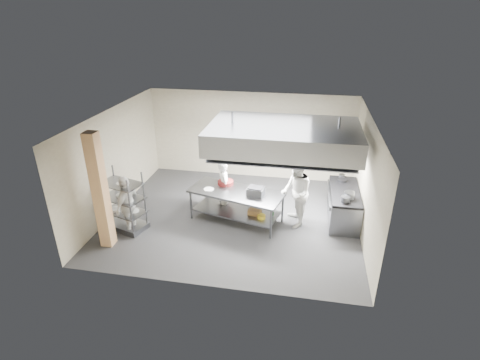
% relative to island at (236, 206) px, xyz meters
% --- Properties ---
extents(floor, '(7.00, 7.00, 0.00)m').
position_rel_island_xyz_m(floor, '(-0.11, 0.15, -0.46)').
color(floor, '#272729').
rests_on(floor, ground).
extents(ceiling, '(7.00, 7.00, 0.00)m').
position_rel_island_xyz_m(ceiling, '(-0.11, 0.15, 2.54)').
color(ceiling, silver).
rests_on(ceiling, wall_back).
extents(wall_back, '(7.00, 0.00, 7.00)m').
position_rel_island_xyz_m(wall_back, '(-0.11, 3.15, 1.04)').
color(wall_back, tan).
rests_on(wall_back, ground).
extents(wall_left, '(0.00, 6.00, 6.00)m').
position_rel_island_xyz_m(wall_left, '(-3.61, 0.15, 1.04)').
color(wall_left, tan).
rests_on(wall_left, ground).
extents(wall_right, '(0.00, 6.00, 6.00)m').
position_rel_island_xyz_m(wall_right, '(3.39, 0.15, 1.04)').
color(wall_right, tan).
rests_on(wall_right, ground).
extents(column, '(0.30, 0.30, 3.00)m').
position_rel_island_xyz_m(column, '(-3.01, -1.75, 1.04)').
color(column, tan).
rests_on(column, floor).
extents(exhaust_hood, '(4.00, 2.50, 0.60)m').
position_rel_island_xyz_m(exhaust_hood, '(1.19, 0.55, 1.94)').
color(exhaust_hood, gray).
rests_on(exhaust_hood, ceiling).
extents(hood_strip_a, '(1.60, 0.12, 0.04)m').
position_rel_island_xyz_m(hood_strip_a, '(0.29, 0.55, 1.62)').
color(hood_strip_a, white).
rests_on(hood_strip_a, exhaust_hood).
extents(hood_strip_b, '(1.60, 0.12, 0.04)m').
position_rel_island_xyz_m(hood_strip_b, '(2.09, 0.55, 1.62)').
color(hood_strip_b, white).
rests_on(hood_strip_b, exhaust_hood).
extents(wall_shelf, '(1.50, 0.28, 0.04)m').
position_rel_island_xyz_m(wall_shelf, '(1.69, 2.99, 1.04)').
color(wall_shelf, gray).
rests_on(wall_shelf, wall_back).
extents(island, '(2.77, 1.70, 0.91)m').
position_rel_island_xyz_m(island, '(0.00, 0.00, 0.00)').
color(island, gray).
rests_on(island, floor).
extents(island_worktop, '(2.77, 1.70, 0.06)m').
position_rel_island_xyz_m(island_worktop, '(0.00, 0.00, 0.42)').
color(island_worktop, gray).
rests_on(island_worktop, island).
extents(island_undershelf, '(2.54, 1.54, 0.04)m').
position_rel_island_xyz_m(island_undershelf, '(0.00, 0.00, -0.16)').
color(island_undershelf, slate).
rests_on(island_undershelf, island).
extents(pass_rack, '(1.25, 0.94, 1.67)m').
position_rel_island_xyz_m(pass_rack, '(-2.91, -0.94, 0.38)').
color(pass_rack, slate).
rests_on(pass_rack, floor).
extents(cooking_range, '(0.80, 2.00, 0.84)m').
position_rel_island_xyz_m(cooking_range, '(2.97, 0.65, -0.04)').
color(cooking_range, gray).
rests_on(cooking_range, floor).
extents(range_top, '(0.78, 1.96, 0.06)m').
position_rel_island_xyz_m(range_top, '(2.97, 0.65, 0.41)').
color(range_top, black).
rests_on(range_top, cooking_range).
extents(chef_head, '(0.58, 0.69, 1.61)m').
position_rel_island_xyz_m(chef_head, '(-0.43, 0.42, 0.35)').
color(chef_head, white).
rests_on(chef_head, floor).
extents(chef_line, '(0.94, 1.10, 1.97)m').
position_rel_island_xyz_m(chef_line, '(1.62, 0.09, 0.53)').
color(chef_line, silver).
rests_on(chef_line, floor).
extents(chef_plating, '(0.50, 1.00, 1.63)m').
position_rel_island_xyz_m(chef_plating, '(-2.71, -1.10, 0.36)').
color(chef_plating, silver).
rests_on(chef_plating, floor).
extents(griddle, '(0.48, 0.40, 0.21)m').
position_rel_island_xyz_m(griddle, '(0.56, -0.11, 0.56)').
color(griddle, gray).
rests_on(griddle, island_worktop).
extents(wicker_basket, '(0.39, 0.31, 0.15)m').
position_rel_island_xyz_m(wicker_basket, '(0.54, -0.14, -0.06)').
color(wicker_basket, brown).
rests_on(wicker_basket, island_undershelf).
extents(stockpot, '(0.28, 0.28, 0.19)m').
position_rel_island_xyz_m(stockpot, '(3.03, 0.16, 0.54)').
color(stockpot, gray).
rests_on(stockpot, range_top).
extents(plate_stack, '(0.28, 0.28, 0.05)m').
position_rel_island_xyz_m(plate_stack, '(-2.91, -0.94, 0.08)').
color(plate_stack, white).
rests_on(plate_stack, pass_rack).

